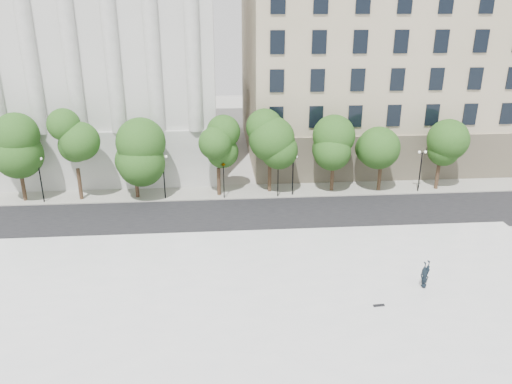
% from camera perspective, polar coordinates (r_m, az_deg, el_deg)
% --- Properties ---
extents(ground, '(160.00, 160.00, 0.00)m').
position_cam_1_polar(ground, '(28.93, 0.21, -17.11)').
color(ground, '#A9A7A0').
rests_on(ground, ground).
extents(plaza, '(44.00, 22.00, 0.45)m').
position_cam_1_polar(plaza, '(31.22, -0.26, -13.41)').
color(plaza, white).
rests_on(plaza, ground).
extents(street, '(60.00, 8.00, 0.02)m').
position_cam_1_polar(street, '(44.49, -1.72, -2.75)').
color(street, black).
rests_on(street, ground).
extents(far_sidewalk, '(60.00, 4.00, 0.12)m').
position_cam_1_polar(far_sidewalk, '(50.03, -2.07, 0.04)').
color(far_sidewalk, '#9E9D92').
rests_on(far_sidewalk, ground).
extents(building_west, '(31.50, 27.65, 25.60)m').
position_cam_1_polar(building_west, '(63.34, -19.03, 15.29)').
color(building_west, silver).
rests_on(building_west, ground).
extents(building_east, '(36.00, 26.15, 23.00)m').
position_cam_1_polar(building_east, '(65.78, 15.41, 14.30)').
color(building_east, '#BDAB90').
rests_on(building_east, ground).
extents(traffic_light_west, '(1.02, 1.85, 4.24)m').
position_cam_1_polar(traffic_light_west, '(47.19, -3.75, 3.44)').
color(traffic_light_west, black).
rests_on(traffic_light_west, ground).
extents(traffic_light_east, '(0.77, 1.60, 4.13)m').
position_cam_1_polar(traffic_light_east, '(47.57, 2.56, 3.46)').
color(traffic_light_east, black).
rests_on(traffic_light_east, ground).
extents(person_lying, '(1.33, 2.03, 0.52)m').
position_cam_1_polar(person_lying, '(34.66, 18.63, -9.91)').
color(person_lying, black).
rests_on(person_lying, plaza).
extents(skateboard, '(0.72, 0.23, 0.07)m').
position_cam_1_polar(skateboard, '(32.11, 13.86, -12.46)').
color(skateboard, black).
rests_on(skateboard, plaza).
extents(street_trees, '(44.25, 4.57, 7.60)m').
position_cam_1_polar(street_trees, '(47.87, -1.75, 5.34)').
color(street_trees, '#382619').
rests_on(street_trees, ground).
extents(lamp_posts, '(37.36, 0.28, 4.53)m').
position_cam_1_polar(lamp_posts, '(47.71, -2.95, 2.73)').
color(lamp_posts, black).
rests_on(lamp_posts, ground).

